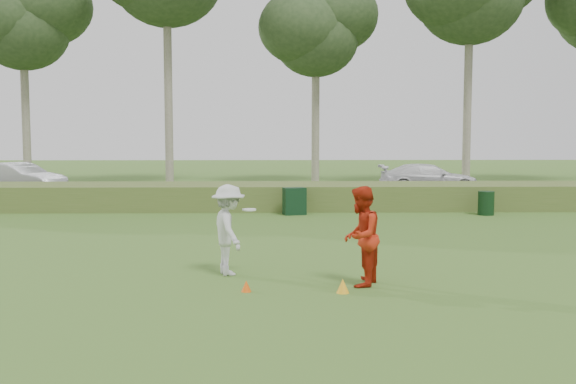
{
  "coord_description": "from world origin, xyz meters",
  "views": [
    {
      "loc": [
        -0.34,
        -11.77,
        2.68
      ],
      "look_at": [
        0.0,
        4.0,
        1.3
      ],
      "focal_mm": 40.0,
      "sensor_mm": 36.0,
      "label": 1
    }
  ],
  "objects_px": {
    "cone_orange": "(246,286)",
    "utility_cabinet": "(294,201)",
    "player_white": "(229,230)",
    "cone_yellow": "(343,286)",
    "car_mid": "(18,179)",
    "trash_bin": "(486,203)",
    "player_red": "(361,236)",
    "car_right": "(429,178)"
  },
  "relations": [
    {
      "from": "trash_bin",
      "to": "player_red",
      "type": "bearing_deg",
      "value": -119.0
    },
    {
      "from": "car_right",
      "to": "trash_bin",
      "type": "bearing_deg",
      "value": -177.06
    },
    {
      "from": "cone_yellow",
      "to": "car_mid",
      "type": "relative_size",
      "value": 0.06
    },
    {
      "from": "player_white",
      "to": "cone_orange",
      "type": "relative_size",
      "value": 9.02
    },
    {
      "from": "utility_cabinet",
      "to": "car_right",
      "type": "xyz_separation_m",
      "value": [
        6.5,
        7.83,
        0.26
      ]
    },
    {
      "from": "cone_orange",
      "to": "trash_bin",
      "type": "distance_m",
      "value": 13.12
    },
    {
      "from": "cone_yellow",
      "to": "car_right",
      "type": "height_order",
      "value": "car_right"
    },
    {
      "from": "car_right",
      "to": "cone_orange",
      "type": "bearing_deg",
      "value": 160.52
    },
    {
      "from": "cone_orange",
      "to": "car_right",
      "type": "distance_m",
      "value": 20.21
    },
    {
      "from": "player_red",
      "to": "trash_bin",
      "type": "bearing_deg",
      "value": 172.69
    },
    {
      "from": "cone_yellow",
      "to": "car_right",
      "type": "distance_m",
      "value": 19.76
    },
    {
      "from": "player_white",
      "to": "trash_bin",
      "type": "xyz_separation_m",
      "value": [
        8.09,
        9.22,
        -0.47
      ]
    },
    {
      "from": "cone_orange",
      "to": "utility_cabinet",
      "type": "distance_m",
      "value": 10.92
    },
    {
      "from": "cone_yellow",
      "to": "utility_cabinet",
      "type": "bearing_deg",
      "value": 92.49
    },
    {
      "from": "car_mid",
      "to": "cone_yellow",
      "type": "bearing_deg",
      "value": -122.39
    },
    {
      "from": "trash_bin",
      "to": "car_right",
      "type": "xyz_separation_m",
      "value": [
        -0.01,
        8.07,
        0.32
      ]
    },
    {
      "from": "trash_bin",
      "to": "car_mid",
      "type": "relative_size",
      "value": 0.18
    },
    {
      "from": "utility_cabinet",
      "to": "trash_bin",
      "type": "distance_m",
      "value": 6.52
    },
    {
      "from": "player_white",
      "to": "utility_cabinet",
      "type": "xyz_separation_m",
      "value": [
        1.58,
        9.45,
        -0.41
      ]
    },
    {
      "from": "cone_orange",
      "to": "car_mid",
      "type": "relative_size",
      "value": 0.04
    },
    {
      "from": "player_red",
      "to": "trash_bin",
      "type": "xyz_separation_m",
      "value": [
        5.66,
        10.21,
        -0.49
      ]
    },
    {
      "from": "cone_orange",
      "to": "player_white",
      "type": "bearing_deg",
      "value": 105.82
    },
    {
      "from": "player_white",
      "to": "car_mid",
      "type": "xyz_separation_m",
      "value": [
        -10.39,
        16.1,
        -0.09
      ]
    },
    {
      "from": "cone_yellow",
      "to": "car_right",
      "type": "xyz_separation_m",
      "value": [
        6.02,
        18.81,
        0.6
      ]
    },
    {
      "from": "car_mid",
      "to": "trash_bin",
      "type": "bearing_deg",
      "value": -88.03
    },
    {
      "from": "cone_yellow",
      "to": "trash_bin",
      "type": "relative_size",
      "value": 0.3
    },
    {
      "from": "utility_cabinet",
      "to": "trash_bin",
      "type": "bearing_deg",
      "value": -15.2
    },
    {
      "from": "player_red",
      "to": "cone_orange",
      "type": "height_order",
      "value": "player_red"
    },
    {
      "from": "player_red",
      "to": "cone_yellow",
      "type": "xyz_separation_m",
      "value": [
        -0.38,
        -0.54,
        -0.77
      ]
    },
    {
      "from": "player_white",
      "to": "trash_bin",
      "type": "relative_size",
      "value": 2.16
    },
    {
      "from": "cone_orange",
      "to": "cone_yellow",
      "type": "height_order",
      "value": "cone_yellow"
    },
    {
      "from": "trash_bin",
      "to": "player_white",
      "type": "bearing_deg",
      "value": -131.26
    },
    {
      "from": "utility_cabinet",
      "to": "car_mid",
      "type": "xyz_separation_m",
      "value": [
        -11.96,
        6.65,
        0.33
      ]
    },
    {
      "from": "player_red",
      "to": "car_right",
      "type": "distance_m",
      "value": 19.13
    },
    {
      "from": "cone_orange",
      "to": "player_red",
      "type": "bearing_deg",
      "value": 11.49
    },
    {
      "from": "player_red",
      "to": "utility_cabinet",
      "type": "bearing_deg",
      "value": -153.62
    },
    {
      "from": "player_white",
      "to": "utility_cabinet",
      "type": "height_order",
      "value": "player_white"
    },
    {
      "from": "cone_orange",
      "to": "utility_cabinet",
      "type": "height_order",
      "value": "utility_cabinet"
    },
    {
      "from": "cone_orange",
      "to": "car_mid",
      "type": "height_order",
      "value": "car_mid"
    },
    {
      "from": "cone_orange",
      "to": "cone_yellow",
      "type": "xyz_separation_m",
      "value": [
        1.66,
        -0.13,
        0.03
      ]
    },
    {
      "from": "cone_orange",
      "to": "trash_bin",
      "type": "bearing_deg",
      "value": 54.08
    },
    {
      "from": "player_red",
      "to": "cone_orange",
      "type": "xyz_separation_m",
      "value": [
        -2.04,
        -0.41,
        -0.8
      ]
    }
  ]
}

